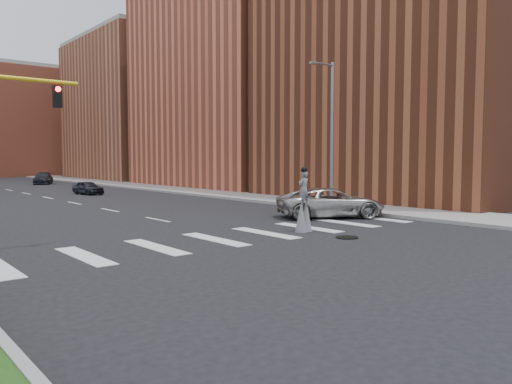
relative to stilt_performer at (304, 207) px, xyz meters
name	(u,v)px	position (x,y,z in m)	size (l,w,h in m)	color
ground_plane	(257,239)	(-2.85, -0.27, -1.06)	(160.00, 160.00, 0.00)	black
sidewalk_right	(189,191)	(9.65, 24.73, -0.97)	(5.00, 90.00, 0.18)	gray
manhole	(347,237)	(0.15, -2.27, -1.04)	(0.90, 0.90, 0.04)	black
building_near	(409,57)	(19.15, 7.73, 9.94)	(16.00, 20.00, 22.00)	brown
building_mid	(237,78)	(19.15, 29.73, 10.94)	(16.00, 22.00, 24.00)	#C95D3F
building_far	(140,112)	(19.15, 53.73, 8.94)	(16.00, 22.00, 20.00)	#AD5E3F
streetlight	(331,130)	(8.05, 5.73, 3.84)	(2.05, 0.20, 9.00)	slate
stilt_performer	(304,207)	(0.00, 0.00, 0.00)	(0.84, 0.55, 2.81)	#372516
suv_crossing	(331,203)	(4.77, 2.73, -0.27)	(2.62, 5.67, 1.58)	#A4A19B
car_near	(88,188)	(0.95, 27.13, -0.47)	(1.39, 3.46, 1.18)	black
car_far	(43,178)	(3.15, 47.11, -0.37)	(1.94, 4.77, 1.38)	black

